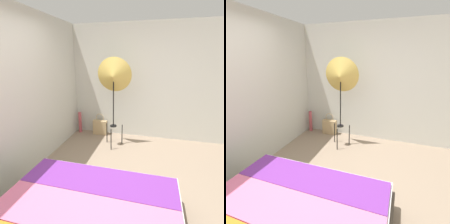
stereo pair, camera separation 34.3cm
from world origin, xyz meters
The scene contains 6 objects.
ground_plane centered at (0.00, 0.00, 0.00)m, with size 14.00×14.00×0.00m, color gray.
wall_back centered at (0.00, 2.39, 1.30)m, with size 8.00×0.05×2.60m.
wall_side_left centered at (-1.50, 1.00, 1.30)m, with size 0.05×8.00×2.60m.
photo_umbrella centered at (-0.35, 1.72, 1.50)m, with size 0.70×0.35×1.88m.
tote_bag centered at (-0.81, 2.22, 0.19)m, with size 0.35×0.12×0.54m.
paper_roll centered at (-1.36, 2.22, 0.27)m, with size 0.08×0.08×0.53m.
Camera 1 is at (0.47, -1.67, 1.86)m, focal length 28.00 mm.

